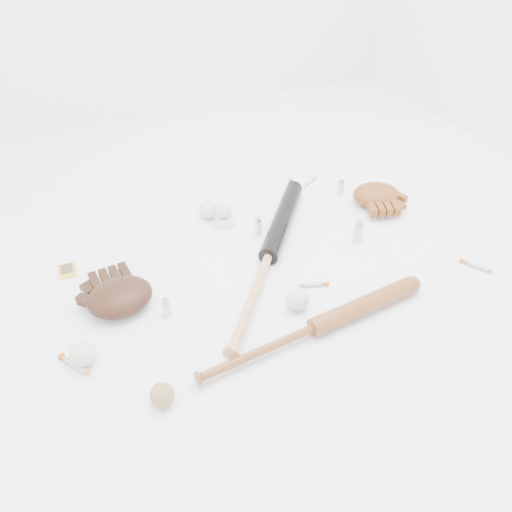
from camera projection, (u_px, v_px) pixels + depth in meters
name	position (u px, v px, depth m)	size (l,w,h in m)	color
bat_dark	(269.00, 255.00, 1.82)	(1.01, 0.07, 0.07)	black
bat_wood	(315.00, 327.00, 1.55)	(0.85, 0.06, 0.06)	brown
glove_dark	(120.00, 296.00, 1.63)	(0.26, 0.26, 0.09)	black
glove_tan	(376.00, 195.00, 2.13)	(0.24, 0.24, 0.09)	brown
trading_card	(67.00, 271.00, 1.80)	(0.06, 0.09, 0.00)	gold
pedestal	(224.00, 221.00, 2.02)	(0.07, 0.07, 0.04)	white
baseball_on_pedestal	(224.00, 210.00, 1.99)	(0.07, 0.07, 0.07)	silver
baseball_left	(83.00, 354.00, 1.46)	(0.08, 0.08, 0.08)	silver
baseball_upper	(209.00, 210.00, 2.05)	(0.08, 0.08, 0.08)	silver
baseball_mid	(297.00, 299.00, 1.64)	(0.08, 0.08, 0.08)	silver
baseball_aged	(162.00, 395.00, 1.35)	(0.07, 0.07, 0.07)	olive
syringe_0	(77.00, 366.00, 1.46)	(0.16, 0.03, 0.02)	#ADBCC6
syringe_1	(312.00, 285.00, 1.74)	(0.14, 0.02, 0.02)	#ADBCC6
syringe_2	(283.00, 205.00, 2.13)	(0.15, 0.03, 0.02)	#ADBCC6
syringe_3	(479.00, 266.00, 1.81)	(0.16, 0.03, 0.02)	#ADBCC6
syringe_4	(309.00, 182.00, 2.28)	(0.15, 0.03, 0.02)	#ADBCC6
vial_0	(291.00, 186.00, 2.19)	(0.03, 0.03, 0.07)	silver
vial_1	(341.00, 187.00, 2.19)	(0.03, 0.03, 0.07)	silver
vial_2	(258.00, 226.00, 1.96)	(0.03, 0.03, 0.07)	silver
vial_3	(358.00, 232.00, 1.92)	(0.04, 0.04, 0.09)	silver
vial_4	(167.00, 307.00, 1.61)	(0.03, 0.03, 0.07)	silver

